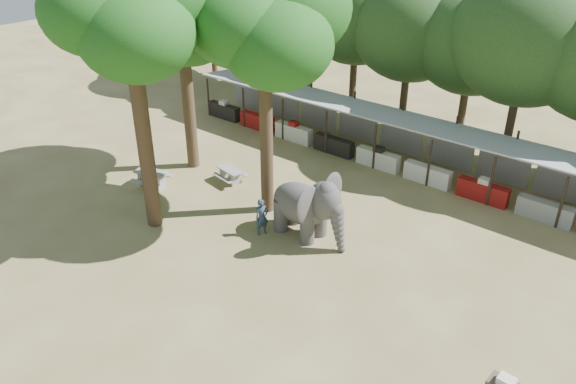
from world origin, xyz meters
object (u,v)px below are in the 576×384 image
Objects in this scene: yard_tree_left at (181,2)px; elephant at (309,206)px; yard_tree_back at (264,15)px; handler at (262,217)px; picnic_table_far at (230,174)px; yard_tree_center at (128,2)px; picnic_table_near at (151,177)px.

yard_tree_left is 11.31m from elephant.
yard_tree_back reaches higher than handler.
yard_tree_left reaches higher than picnic_table_far.
elephant reaches higher than picnic_table_far.
yard_tree_center reaches higher than elephant.
handler is at bearing -55.41° from yard_tree_back.
elephant is 2.03m from handler.
picnic_table_near is at bearing -160.17° from yard_tree_back.
yard_tree_center is 3.23× the size of elephant.
yard_tree_center is 9.67m from handler.
elephant is 2.31× the size of handler.
yard_tree_left is 8.27m from picnic_table_near.
yard_tree_back is 5.93× the size of picnic_table_near.
yard_tree_back is 7.72m from elephant.
yard_tree_back is 8.67m from picnic_table_far.
yard_tree_center is at bearing -79.96° from picnic_table_far.
yard_tree_center is 9.93m from picnic_table_far.
yard_tree_back is at bearing -3.22° from picnic_table_far.
elephant is 1.95× the size of picnic_table_near.
picnic_table_near is 1.21× the size of picnic_table_far.
handler is at bearing -21.47° from yard_tree_left.
picnic_table_near is (0.31, -3.05, -7.68)m from yard_tree_left.
yard_tree_left is 6.09m from yard_tree_back.
handler is at bearing -143.14° from elephant.
elephant is at bearing -15.16° from yard_tree_back.
elephant is (8.88, -1.78, -6.77)m from yard_tree_left.
yard_tree_center is at bearing -148.59° from elephant.
yard_tree_back reaches higher than elephant.
picnic_table_near is (-6.98, -0.19, -0.29)m from handler.
yard_tree_center is 7.58× the size of picnic_table_far.
picnic_table_far is (-5.93, 1.47, -0.97)m from elephant.
yard_tree_center reaches higher than yard_tree_back.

